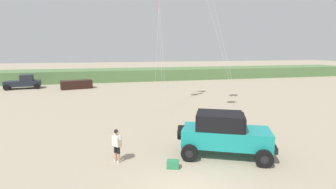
# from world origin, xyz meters

# --- Properties ---
(dune_ridge) EXTENTS (90.00, 7.50, 1.97)m
(dune_ridge) POSITION_xyz_m (2.56, 38.97, 0.98)
(dune_ridge) COLOR #567A47
(dune_ridge) RESTS_ON ground_plane
(jeep) EXTENTS (5.00, 3.97, 2.26)m
(jeep) POSITION_xyz_m (2.91, 3.09, 1.20)
(jeep) COLOR teal
(jeep) RESTS_ON ground_plane
(person_watching) EXTENTS (0.46, 0.50, 1.67)m
(person_watching) POSITION_xyz_m (-2.52, 3.63, 0.94)
(person_watching) COLOR tan
(person_watching) RESTS_ON ground_plane
(cooler_box) EXTENTS (0.65, 0.53, 0.38)m
(cooler_box) POSITION_xyz_m (-0.04, 2.31, 0.19)
(cooler_box) COLOR #2D7F51
(cooler_box) RESTS_ON ground_plane
(distant_pickup) EXTENTS (4.82, 2.95, 1.98)m
(distant_pickup) POSITION_xyz_m (-14.16, 31.40, 0.94)
(distant_pickup) COLOR #1E232D
(distant_pickup) RESTS_ON ground_plane
(distant_sedan) EXTENTS (4.48, 2.62, 1.20)m
(distant_sedan) POSITION_xyz_m (-6.93, 29.62, 0.60)
(distant_sedan) COLOR black
(distant_sedan) RESTS_ON ground_plane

